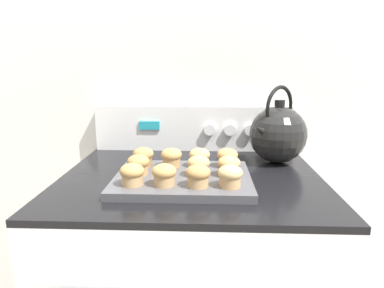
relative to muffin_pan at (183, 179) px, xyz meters
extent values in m
cube|color=silver|center=(0.02, 0.43, 0.27)|extent=(8.00, 0.05, 2.40)
cube|color=black|center=(0.02, 0.08, -0.02)|extent=(0.77, 0.66, 0.02)
cube|color=white|center=(0.02, 0.38, 0.07)|extent=(0.75, 0.05, 0.17)
cube|color=teal|center=(-0.15, 0.35, 0.09)|extent=(0.08, 0.01, 0.03)
cylinder|color=white|center=(0.08, 0.35, 0.07)|extent=(0.04, 0.02, 0.04)
cylinder|color=white|center=(0.15, 0.35, 0.07)|extent=(0.04, 0.02, 0.04)
cylinder|color=white|center=(0.23, 0.35, 0.07)|extent=(0.04, 0.02, 0.04)
cylinder|color=white|center=(0.30, 0.35, 0.07)|extent=(0.04, 0.02, 0.04)
cube|color=#4C4C51|center=(0.00, 0.00, 0.00)|extent=(0.38, 0.29, 0.02)
cylinder|color=tan|center=(-0.12, -0.08, 0.03)|extent=(0.05, 0.05, 0.03)
ellipsoid|color=tan|center=(-0.12, -0.08, 0.05)|extent=(0.06, 0.06, 0.04)
cylinder|color=tan|center=(-0.04, -0.08, 0.03)|extent=(0.05, 0.05, 0.03)
ellipsoid|color=tan|center=(-0.04, -0.08, 0.05)|extent=(0.06, 0.06, 0.04)
cylinder|color=tan|center=(0.04, -0.09, 0.03)|extent=(0.05, 0.05, 0.03)
ellipsoid|color=#B2844C|center=(0.04, -0.09, 0.05)|extent=(0.06, 0.06, 0.04)
cylinder|color=tan|center=(0.13, -0.09, 0.03)|extent=(0.05, 0.05, 0.03)
ellipsoid|color=tan|center=(0.13, -0.09, 0.05)|extent=(0.06, 0.06, 0.04)
cylinder|color=tan|center=(-0.12, 0.00, 0.03)|extent=(0.05, 0.05, 0.03)
ellipsoid|color=#B2844C|center=(-0.12, 0.00, 0.05)|extent=(0.06, 0.06, 0.04)
cylinder|color=olive|center=(0.04, 0.00, 0.03)|extent=(0.05, 0.05, 0.03)
ellipsoid|color=tan|center=(0.04, 0.00, 0.05)|extent=(0.06, 0.06, 0.04)
cylinder|color=#A37A4C|center=(0.13, 0.00, 0.03)|extent=(0.05, 0.05, 0.03)
ellipsoid|color=tan|center=(0.13, 0.00, 0.05)|extent=(0.06, 0.06, 0.04)
cylinder|color=olive|center=(-0.13, 0.09, 0.03)|extent=(0.05, 0.05, 0.03)
ellipsoid|color=#B2844C|center=(-0.13, 0.09, 0.05)|extent=(0.06, 0.06, 0.04)
cylinder|color=tan|center=(-0.04, 0.08, 0.03)|extent=(0.05, 0.05, 0.03)
ellipsoid|color=tan|center=(-0.04, 0.08, 0.05)|extent=(0.06, 0.06, 0.04)
cylinder|color=tan|center=(0.04, 0.08, 0.03)|extent=(0.05, 0.05, 0.03)
ellipsoid|color=tan|center=(0.04, 0.08, 0.05)|extent=(0.06, 0.06, 0.04)
cylinder|color=olive|center=(0.13, 0.09, 0.03)|extent=(0.05, 0.05, 0.03)
ellipsoid|color=tan|center=(0.13, 0.09, 0.05)|extent=(0.06, 0.06, 0.04)
sphere|color=black|center=(0.30, 0.22, 0.08)|extent=(0.19, 0.19, 0.19)
cylinder|color=black|center=(0.30, 0.22, 0.19)|extent=(0.03, 0.03, 0.02)
cone|color=black|center=(0.24, 0.16, 0.11)|extent=(0.09, 0.09, 0.07)
torus|color=black|center=(0.30, 0.22, 0.17)|extent=(0.11, 0.11, 0.14)
camera|label=1|loc=(0.06, -0.90, 0.32)|focal=32.00mm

